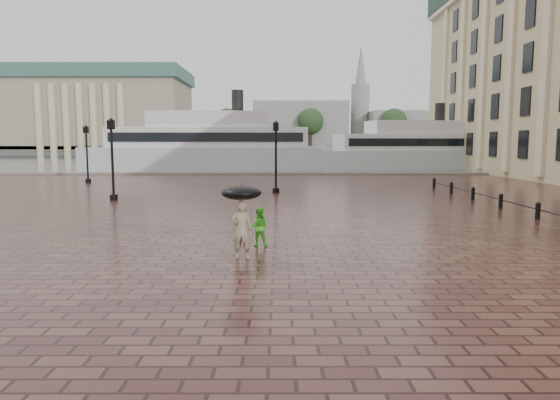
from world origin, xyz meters
name	(u,v)px	position (x,y,z in m)	size (l,w,h in m)	color
ground	(189,232)	(0.00, 0.00, 0.00)	(300.00, 300.00, 0.00)	#391B19
harbour_water	(265,157)	(0.00, 92.00, 0.00)	(240.00, 240.00, 0.00)	#434E51
quay_edge	(247,174)	(0.00, 32.00, 0.00)	(80.00, 0.60, 0.30)	slate
far_shore	(270,148)	(0.00, 160.00, 1.00)	(300.00, 60.00, 2.00)	#4C4C47
museum	(98,108)	(-55.00, 144.61, 13.91)	(57.00, 32.50, 26.00)	gray
distant_skyline	(414,123)	(48.14, 150.00, 9.45)	(102.50, 22.00, 33.00)	gray
far_trees	(269,122)	(0.00, 138.00, 9.42)	(188.00, 8.00, 13.50)	#2D2119
bollard_row	(501,200)	(14.00, 6.50, 0.40)	(0.22, 21.22, 0.73)	black
street_lamps	(154,156)	(-5.00, 15.33, 2.33)	(15.44, 12.44, 4.40)	black
adult_pedestrian	(242,230)	(2.18, -4.05, 0.81)	(0.59, 0.39, 1.63)	gray
child_pedestrian	(259,227)	(2.59, -2.33, 0.61)	(0.59, 0.46, 1.21)	green
ferry_near	(209,146)	(-4.77, 39.27, 2.70)	(27.74, 8.07, 8.99)	silver
ferry_far	(416,150)	(19.10, 40.52, 2.30)	(23.97, 9.41, 7.66)	silver
umbrella	(241,193)	(2.18, -4.05, 1.84)	(1.10, 1.10, 1.12)	black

